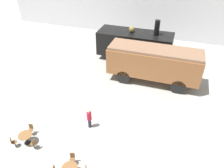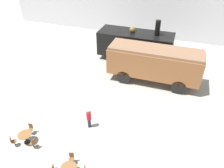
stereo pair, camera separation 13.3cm
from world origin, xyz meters
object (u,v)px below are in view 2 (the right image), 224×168
passenger_coach_wooden (154,62)px  visitor_person (89,118)px  steam_locomotive (135,44)px  cafe_table_mid (25,136)px

passenger_coach_wooden → visitor_person: bearing=-113.6°
steam_locomotive → passenger_coach_wooden: 4.73m
cafe_table_mid → visitor_person: (3.48, 2.75, 0.27)m
steam_locomotive → passenger_coach_wooden: (2.71, -3.87, 0.25)m
steam_locomotive → visitor_person: 11.44m
cafe_table_mid → visitor_person: 4.45m
passenger_coach_wooden → visitor_person: passenger_coach_wooden is taller
passenger_coach_wooden → visitor_person: 8.29m
steam_locomotive → cafe_table_mid: (-4.05, -14.13, -1.27)m
steam_locomotive → cafe_table_mid: size_ratio=8.74×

